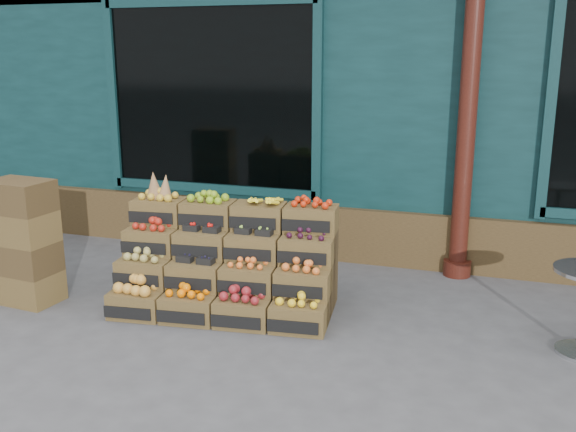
% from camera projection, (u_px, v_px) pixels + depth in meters
% --- Properties ---
extents(ground, '(60.00, 60.00, 0.00)m').
position_uv_depth(ground, '(284.00, 341.00, 5.14)').
color(ground, '#444446').
rests_on(ground, ground).
extents(shop_facade, '(12.00, 6.24, 4.80)m').
position_uv_depth(shop_facade, '(397.00, 41.00, 9.24)').
color(shop_facade, '#0C292B').
rests_on(shop_facade, ground).
extents(crate_display, '(1.99, 1.14, 1.19)m').
position_uv_depth(crate_display, '(228.00, 268.00, 5.77)').
color(crate_display, brown).
rests_on(crate_display, ground).
extents(spare_crates, '(0.60, 0.44, 1.14)m').
position_uv_depth(spare_crates, '(23.00, 242.00, 5.83)').
color(spare_crates, brown).
rests_on(spare_crates, ground).
extents(shopkeeper, '(0.95, 0.82, 2.20)m').
position_uv_depth(shopkeeper, '(258.00, 147.00, 7.96)').
color(shopkeeper, '#164D24').
rests_on(shopkeeper, ground).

